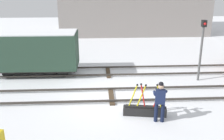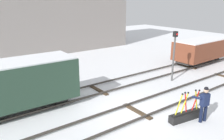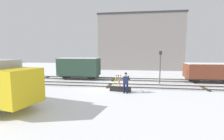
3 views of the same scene
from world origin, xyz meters
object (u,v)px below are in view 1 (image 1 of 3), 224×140
Objects in this scene: rail_worker at (160,99)px; freight_car_mid_siding at (36,51)px; signal_post at (202,44)px; switch_lever_frame at (145,110)px.

freight_car_mid_siding is at bearing 144.48° from rail_worker.
freight_car_mid_siding is (-9.33, 1.56, -0.64)m from signal_post.
rail_worker is 5.63m from signal_post.
switch_lever_frame is 1.01m from rail_worker.
freight_car_mid_siding reaches higher than rail_worker.
signal_post reaches higher than freight_car_mid_siding.
switch_lever_frame is 0.37× the size of freight_car_mid_siding.
signal_post is 9.49m from freight_car_mid_siding.
switch_lever_frame is 1.07× the size of rail_worker.
rail_worker is at bearing -43.66° from freight_car_mid_siding.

